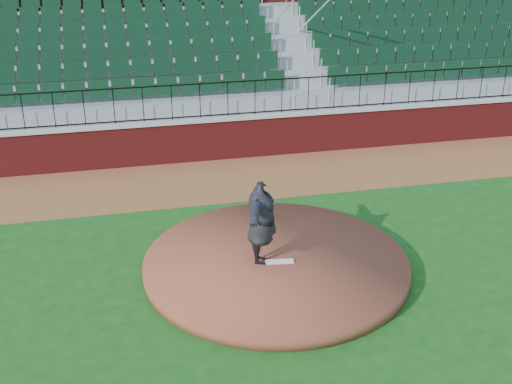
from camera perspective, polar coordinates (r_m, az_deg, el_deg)
ground at (r=13.62m, az=1.40°, el=-7.53°), size 90.00×90.00×0.00m
warning_track at (r=18.33m, az=-2.69°, el=1.17°), size 34.00×3.20×0.01m
field_wall at (r=19.58m, az=-3.56°, el=4.56°), size 34.00×0.35×1.20m
wall_cap at (r=19.38m, az=-3.61°, el=6.37°), size 34.00×0.45×0.10m
wall_railing at (r=19.22m, az=-3.65°, el=7.93°), size 34.00×0.05×1.00m
seating_stands at (r=21.70m, az=-4.88°, el=11.14°), size 34.00×5.10×4.60m
concourse_wall at (r=24.33m, az=-5.89°, el=13.60°), size 34.00×0.50×5.50m
pitchers_mound at (r=13.89m, az=1.73°, el=-6.25°), size 5.53×5.53×0.25m
pitching_rubber at (r=13.70m, az=2.04°, el=-6.02°), size 0.59×0.22×0.04m
pitcher at (r=13.31m, az=0.49°, el=-2.78°), size 1.18×2.23×1.75m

